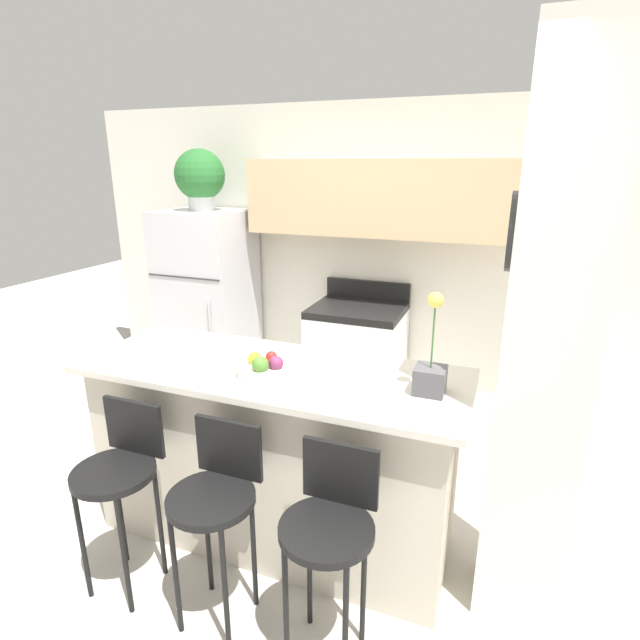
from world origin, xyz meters
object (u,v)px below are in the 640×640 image
bar_stool_mid (216,497)px  stove_range (357,357)px  orchid_vase (430,371)px  fruit_bowl (266,367)px  refrigerator (208,301)px  bar_stool_right (330,527)px  potted_plant_on_fridge (200,177)px  bar_stool_left (120,471)px

bar_stool_mid → stove_range: bearing=91.1°
stove_range → bar_stool_mid: 2.28m
orchid_vase → fruit_bowl: (-0.80, -0.08, -0.07)m
refrigerator → bar_stool_mid: 2.69m
refrigerator → stove_range: (1.44, 0.04, -0.37)m
fruit_bowl → refrigerator: bearing=130.5°
bar_stool_right → orchid_vase: 0.81m
refrigerator → potted_plant_on_fridge: (-0.00, 0.00, 1.11)m
bar_stool_left → fruit_bowl: (0.55, 0.48, 0.43)m
bar_stool_mid → orchid_vase: (0.82, 0.57, 0.50)m
bar_stool_mid → fruit_bowl: fruit_bowl is taller
fruit_bowl → orchid_vase: bearing=6.0°
potted_plant_on_fridge → orchid_vase: (2.30, -1.67, -0.80)m
bar_stool_right → fruit_bowl: size_ratio=3.27×
potted_plant_on_fridge → fruit_bowl: (1.50, -1.75, -0.87)m
bar_stool_right → potted_plant_on_fridge: (-2.02, 2.23, 1.30)m
refrigerator → stove_range: refrigerator is taller
stove_range → bar_stool_mid: bearing=-88.9°
bar_stool_left → potted_plant_on_fridge: potted_plant_on_fridge is taller
bar_stool_right → orchid_vase: orchid_vase is taller
bar_stool_right → fruit_bowl: 0.83m
refrigerator → orchid_vase: (2.30, -1.67, 0.32)m
potted_plant_on_fridge → orchid_vase: potted_plant_on_fridge is taller
potted_plant_on_fridge → refrigerator: bearing=-62.1°
refrigerator → bar_stool_left: refrigerator is taller
stove_range → bar_stool_right: bearing=-75.7°
bar_stool_right → fruit_bowl: fruit_bowl is taller
bar_stool_left → orchid_vase: orchid_vase is taller
stove_range → orchid_vase: 2.03m
refrigerator → stove_range: size_ratio=1.55×
orchid_vase → bar_stool_left: bearing=-157.3°
potted_plant_on_fridge → bar_stool_mid: bearing=-56.4°
orchid_vase → bar_stool_right: bearing=-116.5°
bar_stool_left → stove_range: bearing=77.7°
refrigerator → stove_range: bearing=1.6°
refrigerator → orchid_vase: refrigerator is taller
refrigerator → potted_plant_on_fridge: bearing=117.9°
bar_stool_mid → orchid_vase: orchid_vase is taller
stove_range → fruit_bowl: size_ratio=3.67×
stove_range → potted_plant_on_fridge: (-1.44, -0.04, 1.48)m
fruit_bowl → bar_stool_left: bearing=-138.9°
bar_stool_left → bar_stool_right: same height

